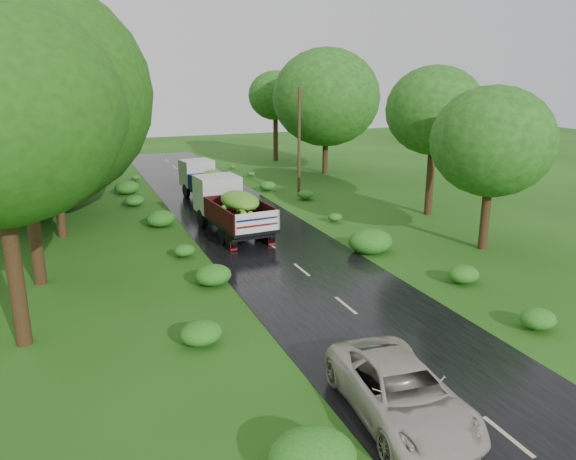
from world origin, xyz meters
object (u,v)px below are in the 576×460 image
truck_near (230,205)px  car (401,392)px  truck_far (207,180)px  utility_pole (299,141)px

truck_near → car: size_ratio=1.32×
car → truck_far: bearing=91.9°
utility_pole → truck_near: bearing=-129.8°
truck_far → utility_pole: size_ratio=0.83×
utility_pole → car: bearing=-103.8°
truck_near → utility_pole: (6.84, 7.24, 2.13)m
truck_near → car: truck_near is taller
truck_near → car: (-0.69, -16.91, -0.81)m
truck_far → utility_pole: bearing=-14.7°
utility_pole → truck_far: bearing=176.8°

